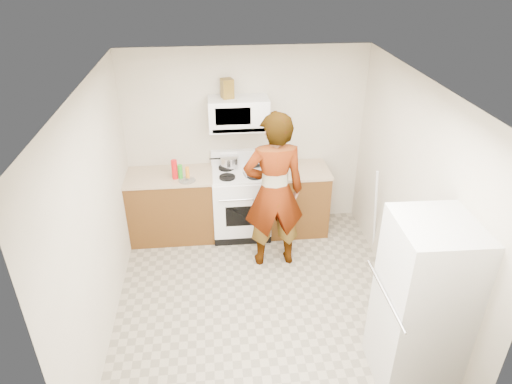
{
  "coord_description": "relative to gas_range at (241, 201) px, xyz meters",
  "views": [
    {
      "loc": [
        -0.44,
        -3.92,
        3.63
      ],
      "look_at": [
        0.01,
        0.55,
        1.14
      ],
      "focal_mm": 32.0,
      "sensor_mm": 36.0,
      "label": 1
    }
  ],
  "objects": [
    {
      "name": "right_wall",
      "position": [
        1.69,
        -1.48,
        0.76
      ],
      "size": [
        0.02,
        3.6,
        2.5
      ],
      "primitive_type": "cube",
      "color": "beige",
      "rests_on": "floor"
    },
    {
      "name": "cabinet_right",
      "position": [
        0.78,
        0.01,
        -0.04
      ],
      "size": [
        0.8,
        0.62,
        0.9
      ],
      "primitive_type": "cube",
      "color": "#552F14",
      "rests_on": "floor"
    },
    {
      "name": "bottle_hot_sauce",
      "position": [
        -0.69,
        -0.11,
        0.53
      ],
      "size": [
        0.06,
        0.06,
        0.16
      ],
      "primitive_type": "cylinder",
      "rotation": [
        0.0,
        0.0,
        0.29
      ],
      "color": "orange",
      "rests_on": "counter_left"
    },
    {
      "name": "bottle_spray",
      "position": [
        -0.85,
        -0.1,
        0.58
      ],
      "size": [
        0.09,
        0.09,
        0.26
      ],
      "primitive_type": "cylinder",
      "rotation": [
        0.0,
        0.0,
        0.18
      ],
      "color": "red",
      "rests_on": "counter_left"
    },
    {
      "name": "gas_range",
      "position": [
        0.0,
        0.0,
        0.0
      ],
      "size": [
        0.76,
        0.65,
        1.13
      ],
      "color": "white",
      "rests_on": "floor"
    },
    {
      "name": "saucepan",
      "position": [
        -0.14,
        0.17,
        0.53
      ],
      "size": [
        0.3,
        0.3,
        0.13
      ],
      "primitive_type": "cylinder",
      "rotation": [
        0.0,
        0.0,
        0.29
      ],
      "color": "silver",
      "rests_on": "gas_range"
    },
    {
      "name": "pot_lid",
      "position": [
        -0.69,
        -0.18,
        0.46
      ],
      "size": [
        0.28,
        0.28,
        0.01
      ],
      "primitive_type": "cylinder",
      "rotation": [
        0.0,
        0.0,
        0.37
      ],
      "color": "white",
      "rests_on": "counter_left"
    },
    {
      "name": "person",
      "position": [
        0.35,
        -0.71,
        0.52
      ],
      "size": [
        0.75,
        0.51,
        2.01
      ],
      "primitive_type": "imported",
      "rotation": [
        0.0,
        0.0,
        3.18
      ],
      "color": "tan",
      "rests_on": "floor"
    },
    {
      "name": "floor",
      "position": [
        0.1,
        -1.48,
        -0.49
      ],
      "size": [
        3.6,
        3.6,
        0.0
      ],
      "primitive_type": "plane",
      "color": "gray",
      "rests_on": "ground"
    },
    {
      "name": "broom",
      "position": [
        1.64,
        -0.71,
        0.15
      ],
      "size": [
        0.2,
        0.21,
        1.26
      ],
      "primitive_type": "cylinder",
      "rotation": [
        0.14,
        -0.14,
        0.03
      ],
      "color": "silver",
      "rests_on": "floor"
    },
    {
      "name": "fridge",
      "position": [
        1.41,
        -2.59,
        0.36
      ],
      "size": [
        0.72,
        0.72,
        1.7
      ],
      "primitive_type": "cube",
      "rotation": [
        0.0,
        0.0,
        -0.03
      ],
      "color": "silver",
      "rests_on": "floor"
    },
    {
      "name": "tray",
      "position": [
        0.17,
        -0.08,
        0.47
      ],
      "size": [
        0.28,
        0.2,
        0.05
      ],
      "primitive_type": "cube",
      "rotation": [
        0.0,
        0.0,
        0.19
      ],
      "color": "white",
      "rests_on": "gas_range"
    },
    {
      "name": "kettle",
      "position": [
        0.66,
        0.11,
        0.54
      ],
      "size": [
        0.18,
        0.18,
        0.18
      ],
      "primitive_type": "cylinder",
      "rotation": [
        0.0,
        0.0,
        -0.25
      ],
      "color": "white",
      "rests_on": "counter_right"
    },
    {
      "name": "counter_right",
      "position": [
        0.78,
        0.01,
        0.43
      ],
      "size": [
        0.82,
        0.64,
        0.03
      ],
      "primitive_type": "cube",
      "color": "tan",
      "rests_on": "cabinet_right"
    },
    {
      "name": "jug",
      "position": [
        -0.13,
        0.15,
        1.53
      ],
      "size": [
        0.17,
        0.17,
        0.24
      ],
      "primitive_type": "cube",
      "rotation": [
        0.0,
        0.0,
        0.28
      ],
      "color": "brown",
      "rests_on": "microwave"
    },
    {
      "name": "cabinet_left",
      "position": [
        -0.94,
        0.01,
        -0.04
      ],
      "size": [
        1.12,
        0.62,
        0.9
      ],
      "primitive_type": "cube",
      "color": "#552F14",
      "rests_on": "floor"
    },
    {
      "name": "microwave",
      "position": [
        0.0,
        0.13,
        1.21
      ],
      "size": [
        0.76,
        0.38,
        0.4
      ],
      "primitive_type": "cube",
      "color": "white",
      "rests_on": "back_wall"
    },
    {
      "name": "back_wall",
      "position": [
        0.1,
        0.31,
        0.76
      ],
      "size": [
        3.2,
        0.02,
        2.5
      ],
      "primitive_type": "cube",
      "color": "beige",
      "rests_on": "floor"
    },
    {
      "name": "counter_left",
      "position": [
        -0.94,
        0.01,
        0.43
      ],
      "size": [
        1.14,
        0.64,
        0.03
      ],
      "primitive_type": "cube",
      "color": "tan",
      "rests_on": "cabinet_left"
    },
    {
      "name": "bottle_green_cap",
      "position": [
        -0.78,
        -0.1,
        0.54
      ],
      "size": [
        0.07,
        0.07,
        0.19
      ],
      "primitive_type": "cylinder",
      "rotation": [
        0.0,
        0.0,
        -0.23
      ],
      "color": "#22981B",
      "rests_on": "counter_left"
    }
  ]
}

